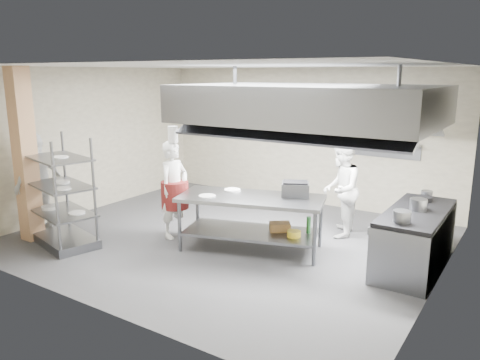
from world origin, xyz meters
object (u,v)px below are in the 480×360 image
Objects in this scene: cooking_range at (415,241)px; griddle at (295,189)px; chef_head at (174,190)px; island at (251,223)px; chef_line at (341,189)px; pass_rack at (61,192)px; stockpot at (418,204)px; chef_plating at (39,184)px.

griddle reaches higher than cooking_range.
chef_head is (-3.94, -0.91, 0.44)m from cooking_range.
chef_head reaches higher than island.
chef_line is (0.98, 1.46, 0.41)m from island.
cooking_range is at bearing 49.31° from chef_line.
pass_rack reaches higher than stockpot.
chef_head is (1.31, 1.36, -0.07)m from pass_rack.
pass_rack is at bearing 66.71° from chef_plating.
cooking_range is 4.50× the size of griddle.
griddle is 1.79× the size of stockpot.
chef_plating reaches higher than chef_line.
island is 1.37× the size of chef_line.
chef_line is at bearing 153.23° from cooking_range.
pass_rack is 5.74m from cooking_range.
pass_rack reaches higher than island.
stockpot is (6.08, 2.14, 0.05)m from chef_plating.
island is 5.32× the size of griddle.
pass_rack is 1.08× the size of chef_line.
chef_line is at bearing 153.72° from stockpot.
chef_line is at bearing 108.23° from chef_plating.
chef_head is 1.00× the size of chef_line.
chef_plating reaches higher than griddle.
griddle is at bearing 19.82° from island.
stockpot is (0.00, 0.01, 0.57)m from cooking_range.
chef_line reaches higher than chef_head.
griddle is 1.90m from stockpot.
chef_line is at bearing 41.93° from griddle.
chef_plating is at bearing 177.23° from griddle.
chef_plating is 4.21× the size of griddle.
cooking_range is 1.99m from griddle.
chef_line reaches higher than cooking_range.
griddle is at bearing -171.40° from stockpot.
chef_head is at bearing 105.89° from chef_plating.
griddle is (4.20, 1.86, 0.08)m from chef_plating.
stockpot is at bearing -75.79° from chef_head.
cooking_range is 6.46m from chef_plating.
stockpot is at bearing 95.63° from chef_plating.
chef_head is 6.96× the size of stockpot.
pass_rack is 1.09× the size of chef_head.
pass_rack is at bearing -168.10° from island.
cooking_range is (2.46, 0.71, -0.04)m from island.
stockpot is (5.26, 2.28, 0.05)m from pass_rack.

